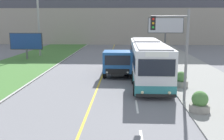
{
  "coord_description": "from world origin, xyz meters",
  "views": [
    {
      "loc": [
        1.97,
        -2.37,
        4.98
      ],
      "look_at": [
        1.1,
        16.41,
        1.4
      ],
      "focal_mm": 42.0,
      "sensor_mm": 36.0,
      "label": 1
    }
  ],
  "objects": [
    {
      "name": "traffic_light_mast",
      "position": [
        5.05,
        13.43,
        3.58
      ],
      "size": [
        2.28,
        0.32,
        5.61
      ],
      "color": "slate",
      "rests_on": "ground_plane"
    },
    {
      "name": "billboard_large",
      "position": [
        8.44,
        39.39,
        4.04
      ],
      "size": [
        5.53,
        0.24,
        5.4
      ],
      "color": "#59595B",
      "rests_on": "ground_plane"
    },
    {
      "name": "planter_round_near",
      "position": [
        6.1,
        11.46,
        0.58
      ],
      "size": [
        1.11,
        1.11,
        1.15
      ],
      "color": "gray",
      "rests_on": "sidewalk_right"
    },
    {
      "name": "planter_round_third",
      "position": [
        6.3,
        22.4,
        0.61
      ],
      "size": [
        1.17,
        1.17,
        1.23
      ],
      "color": "gray",
      "rests_on": "sidewalk_right"
    },
    {
      "name": "billboard_small",
      "position": [
        -10.61,
        30.77,
        2.27
      ],
      "size": [
        4.21,
        0.24,
        3.4
      ],
      "color": "#59595B",
      "rests_on": "ground_plane"
    },
    {
      "name": "planter_round_second",
      "position": [
        6.24,
        16.93,
        0.58
      ],
      "size": [
        1.06,
        1.06,
        1.15
      ],
      "color": "gray",
      "rests_on": "sidewalk_right"
    },
    {
      "name": "city_bus",
      "position": [
        3.96,
        19.46,
        1.63
      ],
      "size": [
        2.72,
        12.28,
        3.21
      ],
      "color": "silver",
      "rests_on": "ground_plane"
    },
    {
      "name": "utility_pole_far",
      "position": [
        -9.95,
        34.12,
        5.62
      ],
      "size": [
        1.8,
        0.28,
        11.13
      ],
      "color": "#9E9E99",
      "rests_on": "ground_plane"
    },
    {
      "name": "dump_truck",
      "position": [
        1.43,
        21.06,
        1.2
      ],
      "size": [
        2.59,
        6.14,
        2.34
      ],
      "color": "black",
      "rests_on": "ground_plane"
    }
  ]
}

